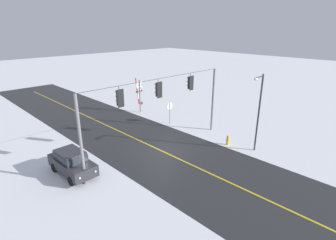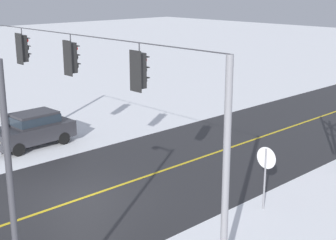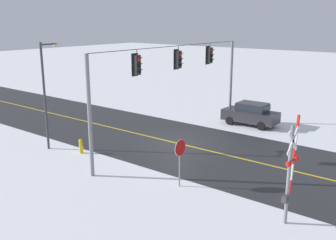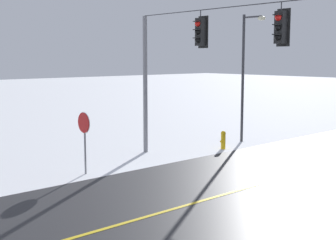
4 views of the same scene
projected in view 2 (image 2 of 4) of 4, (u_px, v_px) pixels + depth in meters
The scene contains 5 objects.
ground_plane at pixel (83, 198), 18.78m from camera, with size 160.00×160.00×0.00m, color white.
signal_span at pixel (76, 88), 17.73m from camera, with size 14.20×0.47×6.22m.
stop_sign at pixel (266, 164), 17.48m from camera, with size 0.80×0.09×2.35m.
parked_car_charcoal at pixel (33, 128), 24.63m from camera, with size 1.92×4.24×1.74m.
streetlamp_near at pixel (6, 182), 10.21m from camera, with size 1.39×0.28×6.50m.
Camera 2 is at (-14.82, 9.54, 7.85)m, focal length 52.57 mm.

